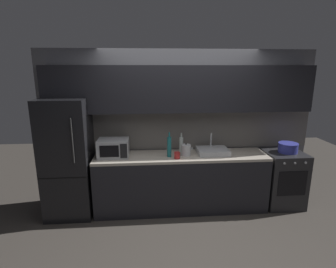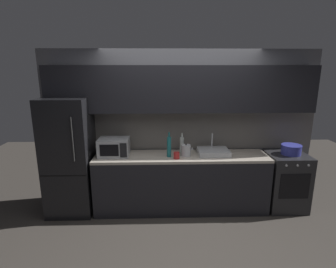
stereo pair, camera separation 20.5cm
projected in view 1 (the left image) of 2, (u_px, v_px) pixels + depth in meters
The scene contains 12 objects.
ground_plane at pixel (189, 242), 3.48m from camera, with size 10.00×10.00×0.00m, color #3D3833.
back_wall at pixel (179, 111), 4.27m from camera, with size 4.41×0.44×2.50m.
counter_run at pixel (181, 182), 4.24m from camera, with size 2.67×0.60×0.90m.
refrigerator at pixel (68, 158), 4.00m from camera, with size 0.68×0.69×1.80m.
oven_range at pixel (282, 178), 4.37m from camera, with size 0.60×0.62×0.90m.
microwave at pixel (113, 148), 4.04m from camera, with size 0.46×0.35×0.27m.
sink_basin at pixel (213, 151), 4.19m from camera, with size 0.48×0.38×0.30m.
kettle at pixel (186, 150), 4.09m from camera, with size 0.18×0.14×0.20m.
wine_bottle_clear at pixel (181, 144), 4.27m from camera, with size 0.06×0.06×0.31m.
wine_bottle_teal at pixel (169, 147), 4.01m from camera, with size 0.07×0.07×0.38m.
mug_red at pixel (177, 155), 3.96m from camera, with size 0.09×0.09×0.10m, color #A82323.
cooking_pot at pixel (288, 148), 4.25m from camera, with size 0.30×0.30×0.15m.
Camera 1 is at (-0.53, -3.00, 2.21)m, focal length 28.54 mm.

